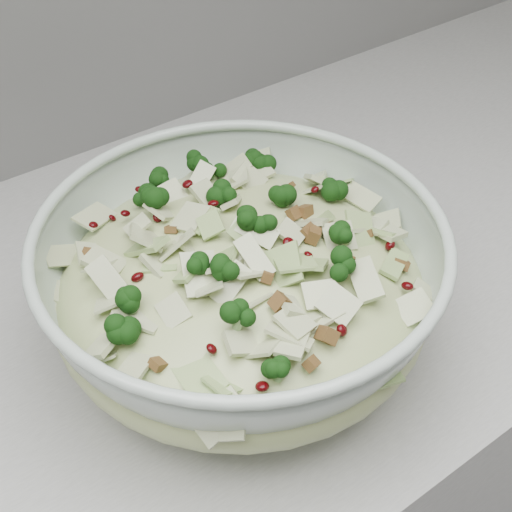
{
  "coord_description": "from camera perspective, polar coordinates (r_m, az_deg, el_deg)",
  "views": [
    {
      "loc": [
        0.03,
        1.25,
        1.39
      ],
      "look_at": [
        0.29,
        1.6,
        1.0
      ],
      "focal_mm": 50.0,
      "sensor_mm": 36.0,
      "label": 1
    }
  ],
  "objects": [
    {
      "name": "salad",
      "position": [
        0.58,
        -1.23,
        -1.08
      ],
      "size": [
        0.42,
        0.42,
        0.13
      ],
      "rotation": [
        0.0,
        0.0,
        -0.5
      ],
      "color": "#A6B078",
      "rests_on": "mixing_bowl"
    },
    {
      "name": "mixing_bowl",
      "position": [
        0.6,
        -1.2,
        -2.62
      ],
      "size": [
        0.44,
        0.44,
        0.13
      ],
      "rotation": [
        0.0,
        0.0,
        -0.4
      ],
      "color": "#ACBDB0",
      "rests_on": "counter"
    }
  ]
}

